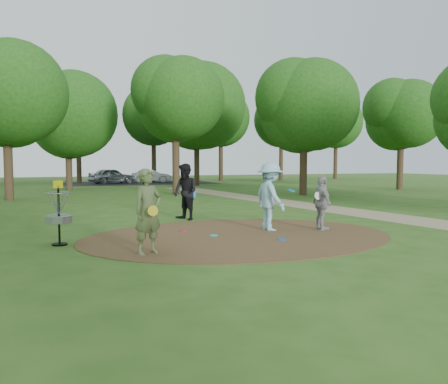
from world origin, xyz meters
name	(u,v)px	position (x,y,z in m)	size (l,w,h in m)	color
ground	(240,236)	(0.00, 0.00, 0.00)	(100.00, 100.00, 0.00)	#2D5119
dirt_clearing	(240,236)	(0.00, 0.00, 0.01)	(8.40, 8.40, 0.02)	#47301C
footpath	(385,216)	(6.50, 2.00, 0.01)	(2.00, 40.00, 0.01)	#8C7A5B
parking_lot	(137,183)	(2.00, 30.00, 0.00)	(14.00, 8.00, 0.01)	black
player_observer_with_disc	(148,212)	(-2.70, -1.46, 0.92)	(0.79, 0.68, 1.84)	#57673B
player_throwing_with_disc	(270,197)	(1.18, 0.57, 0.98)	(1.24, 1.33, 1.96)	#89BCCC
player_walking_with_disc	(185,192)	(-0.50, 3.62, 0.96)	(1.03, 1.14, 1.92)	black
player_waiting_with_disc	(322,203)	(2.59, 0.07, 0.79)	(0.53, 0.96, 1.58)	#939396
disc_ground_cyan	(214,235)	(-0.67, 0.18, 0.03)	(0.22, 0.22, 0.02)	#1AA9D2
disc_ground_blue	(282,239)	(0.75, -0.99, 0.03)	(0.22, 0.22, 0.02)	blue
disc_ground_red	(183,231)	(-1.25, 1.16, 0.03)	(0.22, 0.22, 0.02)	red
car_left	(112,176)	(-0.30, 29.69, 0.69)	(1.63, 4.05, 1.38)	#9B9CA2
car_right	(152,176)	(3.49, 30.57, 0.62)	(1.31, 3.76, 1.24)	#A6A7AE
disc_golf_basket	(59,209)	(-4.50, 0.30, 0.87)	(0.63, 0.63, 1.54)	black
tree_ring	(213,96)	(2.89, 10.68, 5.32)	(36.43, 45.77, 9.89)	#332316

